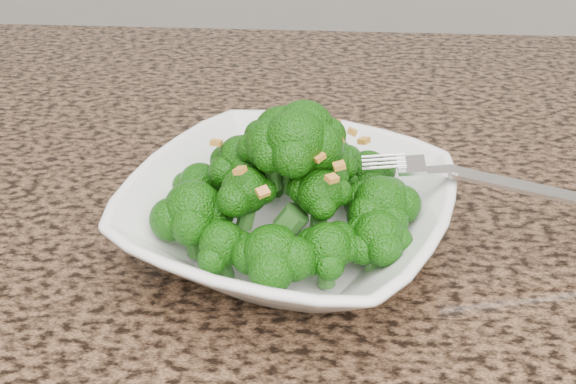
# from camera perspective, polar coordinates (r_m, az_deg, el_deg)

# --- Properties ---
(granite_counter) EXTENTS (1.64, 1.04, 0.03)m
(granite_counter) POSITION_cam_1_polar(r_m,az_deg,el_deg) (0.51, -3.18, -9.16)
(granite_counter) COLOR brown
(granite_counter) RESTS_ON cabinet
(bowl) EXTENTS (0.29, 0.29, 0.06)m
(bowl) POSITION_cam_1_polar(r_m,az_deg,el_deg) (0.52, 0.00, -2.06)
(bowl) COLOR white
(bowl) RESTS_ON granite_counter
(broccoli_pile) EXTENTS (0.20, 0.20, 0.07)m
(broccoli_pile) POSITION_cam_1_polar(r_m,az_deg,el_deg) (0.49, 0.00, 4.26)
(broccoli_pile) COLOR #165A0A
(broccoli_pile) RESTS_ON bowl
(garlic_topping) EXTENTS (0.12, 0.12, 0.01)m
(garlic_topping) POSITION_cam_1_polar(r_m,az_deg,el_deg) (0.47, 0.00, 8.59)
(garlic_topping) COLOR gold
(garlic_topping) RESTS_ON broccoli_pile
(fork) EXTENTS (0.20, 0.03, 0.01)m
(fork) POSITION_cam_1_polar(r_m,az_deg,el_deg) (0.52, 12.39, 1.61)
(fork) COLOR silver
(fork) RESTS_ON bowl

